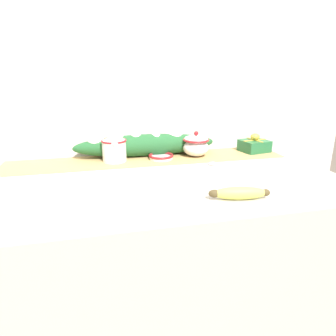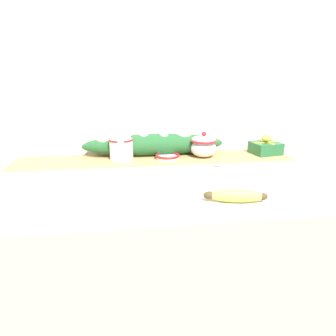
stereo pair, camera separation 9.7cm
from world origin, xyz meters
name	(u,v)px [view 2 (the right image)]	position (x,y,z in m)	size (l,w,h in m)	color
countertop	(162,279)	(0.00, 0.00, 0.43)	(1.29, 0.72, 0.86)	beige
back_wall	(151,78)	(0.00, 0.38, 1.20)	(2.09, 0.04, 2.40)	silver
table_runner	(155,159)	(0.00, 0.24, 0.87)	(1.19, 0.21, 0.00)	tan
cream_pitcher	(121,148)	(-0.14, 0.24, 0.92)	(0.10, 0.12, 0.09)	white
sugar_bowl	(204,146)	(0.21, 0.24, 0.92)	(0.12, 0.12, 0.11)	white
small_dish	(168,156)	(0.05, 0.23, 0.88)	(0.11, 0.11, 0.02)	white
banana	(235,196)	(0.19, -0.24, 0.88)	(0.18, 0.07, 0.04)	#CCD156
spoon	(215,165)	(0.23, 0.11, 0.87)	(0.19, 0.06, 0.01)	silver
gift_box	(266,147)	(0.51, 0.26, 0.90)	(0.14, 0.13, 0.09)	#236638
poinsettia_garland	(152,143)	(-0.01, 0.30, 0.92)	(0.63, 0.11, 0.12)	#235B2D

